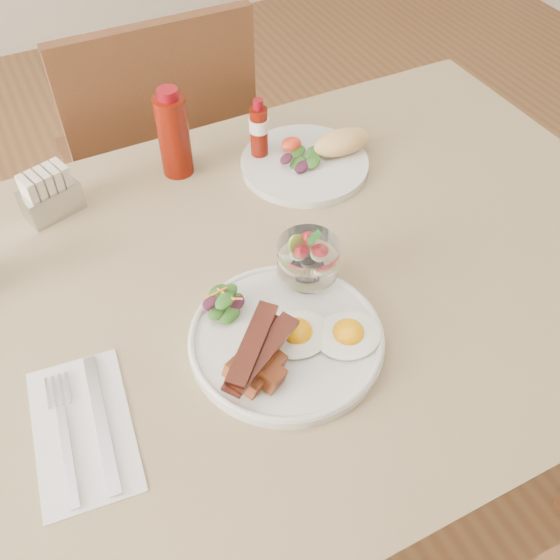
% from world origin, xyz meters
% --- Properties ---
extents(table, '(1.33, 0.88, 0.75)m').
position_xyz_m(table, '(0.00, 0.00, 0.66)').
color(table, brown).
rests_on(table, ground).
extents(chair_far, '(0.42, 0.42, 0.93)m').
position_xyz_m(chair_far, '(0.00, 0.66, 0.52)').
color(chair_far, brown).
rests_on(chair_far, ground).
extents(main_plate, '(0.28, 0.28, 0.02)m').
position_xyz_m(main_plate, '(-0.05, -0.12, 0.76)').
color(main_plate, silver).
rests_on(main_plate, table).
extents(fried_eggs, '(0.17, 0.13, 0.03)m').
position_xyz_m(fried_eggs, '(-0.00, -0.15, 0.78)').
color(fried_eggs, white).
rests_on(fried_eggs, main_plate).
extents(bacon_potato_pile, '(0.13, 0.11, 0.06)m').
position_xyz_m(bacon_potato_pile, '(-0.11, -0.16, 0.79)').
color(bacon_potato_pile, brown).
rests_on(bacon_potato_pile, main_plate).
extents(side_salad, '(0.07, 0.07, 0.04)m').
position_xyz_m(side_salad, '(-0.11, -0.04, 0.78)').
color(side_salad, '#224713').
rests_on(side_salad, main_plate).
extents(fruit_cup, '(0.09, 0.09, 0.09)m').
position_xyz_m(fruit_cup, '(0.03, -0.04, 0.82)').
color(fruit_cup, white).
rests_on(fruit_cup, main_plate).
extents(second_plate, '(0.26, 0.24, 0.06)m').
position_xyz_m(second_plate, '(0.19, 0.23, 0.77)').
color(second_plate, silver).
rests_on(second_plate, table).
extents(ketchup_bottle, '(0.06, 0.06, 0.17)m').
position_xyz_m(ketchup_bottle, '(-0.05, 0.32, 0.83)').
color(ketchup_bottle, '#5D0E05').
rests_on(ketchup_bottle, table).
extents(hot_sauce_bottle, '(0.04, 0.04, 0.13)m').
position_xyz_m(hot_sauce_bottle, '(0.10, 0.29, 0.81)').
color(hot_sauce_bottle, '#5D0E05').
rests_on(hot_sauce_bottle, table).
extents(sugar_caddy, '(0.11, 0.08, 0.09)m').
position_xyz_m(sugar_caddy, '(-0.28, 0.31, 0.79)').
color(sugar_caddy, '#B2B2B7').
rests_on(sugar_caddy, table).
extents(napkin_cutlery, '(0.15, 0.23, 0.01)m').
position_xyz_m(napkin_cutlery, '(-0.34, -0.13, 0.75)').
color(napkin_cutlery, white).
rests_on(napkin_cutlery, table).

